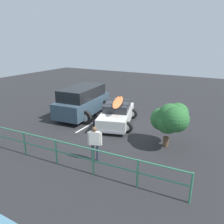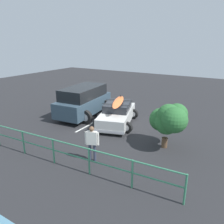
# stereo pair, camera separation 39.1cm
# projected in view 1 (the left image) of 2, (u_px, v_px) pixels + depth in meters

# --- Properties ---
(ground_plane) EXTENTS (44.00, 44.00, 0.02)m
(ground_plane) POSITION_uv_depth(u_px,v_px,m) (110.00, 124.00, 13.61)
(ground_plane) COLOR #28282B
(ground_plane) RESTS_ON ground
(parking_stripe) EXTENTS (0.12, 4.71, 0.00)m
(parking_stripe) POSITION_uv_depth(u_px,v_px,m) (98.00, 120.00, 14.29)
(parking_stripe) COLOR silver
(parking_stripe) RESTS_ON ground
(sedan_car) EXTENTS (2.97, 4.28, 1.61)m
(sedan_car) POSITION_uv_depth(u_px,v_px,m) (117.00, 114.00, 13.48)
(sedan_car) COLOR silver
(sedan_car) RESTS_ON ground
(suv_car) EXTENTS (3.07, 4.74, 2.02)m
(suv_car) POSITION_uv_depth(u_px,v_px,m) (83.00, 101.00, 14.83)
(suv_car) COLOR #334756
(suv_car) RESTS_ON ground
(person_bystander) EXTENTS (0.59, 0.32, 1.59)m
(person_bystander) POSITION_uv_depth(u_px,v_px,m) (95.00, 141.00, 9.17)
(person_bystander) COLOR #33384C
(person_bystander) RESTS_ON ground
(railing_fence) EXTENTS (10.75, 0.63, 1.12)m
(railing_fence) POSITION_uv_depth(u_px,v_px,m) (56.00, 148.00, 9.00)
(railing_fence) COLOR #387F5B
(railing_fence) RESTS_ON ground
(bush_near_left) EXTENTS (1.99, 1.87, 2.19)m
(bush_near_left) POSITION_uv_depth(u_px,v_px,m) (170.00, 118.00, 10.32)
(bush_near_left) COLOR brown
(bush_near_left) RESTS_ON ground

